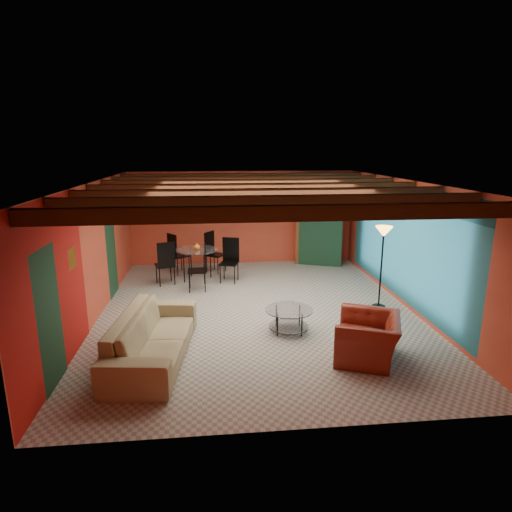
{
  "coord_description": "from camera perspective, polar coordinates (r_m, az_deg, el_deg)",
  "views": [
    {
      "loc": [
        -0.93,
        -8.56,
        3.38
      ],
      "look_at": [
        0.0,
        0.2,
        1.15
      ],
      "focal_mm": 30.4,
      "sensor_mm": 36.0,
      "label": 1
    }
  ],
  "objects": [
    {
      "name": "room",
      "position": [
        8.78,
        0.06,
        7.54
      ],
      "size": [
        6.52,
        8.01,
        2.71
      ],
      "color": "#9C958B",
      "rests_on": "ground"
    },
    {
      "name": "sofa",
      "position": [
        7.36,
        -13.38,
        -10.21
      ],
      "size": [
        1.33,
        2.74,
        0.77
      ],
      "primitive_type": "imported",
      "rotation": [
        0.0,
        0.0,
        1.46
      ],
      "color": "#8C7E5A",
      "rests_on": "ground"
    },
    {
      "name": "armchair",
      "position": [
        7.39,
        14.49,
        -10.39
      ],
      "size": [
        1.33,
        1.41,
        0.73
      ],
      "primitive_type": "imported",
      "rotation": [
        0.0,
        0.0,
        -1.96
      ],
      "color": "maroon",
      "rests_on": "ground"
    },
    {
      "name": "coffee_table",
      "position": [
        8.22,
        4.34,
        -8.41
      ],
      "size": [
        0.97,
        0.97,
        0.45
      ],
      "primitive_type": null,
      "rotation": [
        0.0,
        0.0,
        -0.11
      ],
      "color": "silver",
      "rests_on": "ground"
    },
    {
      "name": "dining_table",
      "position": [
        11.28,
        -7.73,
        -0.37
      ],
      "size": [
        2.73,
        2.73,
        1.13
      ],
      "primitive_type": null,
      "rotation": [
        0.0,
        0.0,
        -0.3
      ],
      "color": "silver",
      "rests_on": "ground"
    },
    {
      "name": "armoire",
      "position": [
        12.87,
        8.15,
        3.66
      ],
      "size": [
        1.34,
        1.0,
        2.12
      ],
      "primitive_type": "cube",
      "rotation": [
        0.0,
        0.0,
        -0.38
      ],
      "color": "brown",
      "rests_on": "ground"
    },
    {
      "name": "floor_lamp",
      "position": [
        9.57,
        16.16,
        -1.44
      ],
      "size": [
        0.43,
        0.43,
        1.79
      ],
      "primitive_type": null,
      "rotation": [
        0.0,
        0.0,
        -0.22
      ],
      "color": "black",
      "rests_on": "ground"
    },
    {
      "name": "ceiling_fan",
      "position": [
        8.67,
        0.14,
        7.45
      ],
      "size": [
        1.5,
        1.5,
        0.44
      ],
      "primitive_type": null,
      "color": "#472614",
      "rests_on": "ceiling"
    },
    {
      "name": "painting",
      "position": [
        12.64,
        -5.89,
        6.26
      ],
      "size": [
        1.05,
        0.03,
        0.65
      ],
      "primitive_type": "cube",
      "color": "black",
      "rests_on": "wall_back"
    },
    {
      "name": "potted_plant",
      "position": [
        12.7,
        8.35,
        9.34
      ],
      "size": [
        0.47,
        0.43,
        0.44
      ],
      "primitive_type": "imported",
      "rotation": [
        0.0,
        0.0,
        0.26
      ],
      "color": "#26661E",
      "rests_on": "armoire"
    },
    {
      "name": "vase",
      "position": [
        11.13,
        -7.85,
        2.88
      ],
      "size": [
        0.18,
        0.18,
        0.17
      ],
      "primitive_type": "imported",
      "rotation": [
        0.0,
        0.0,
        -0.07
      ],
      "color": "orange",
      "rests_on": "dining_table"
    }
  ]
}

